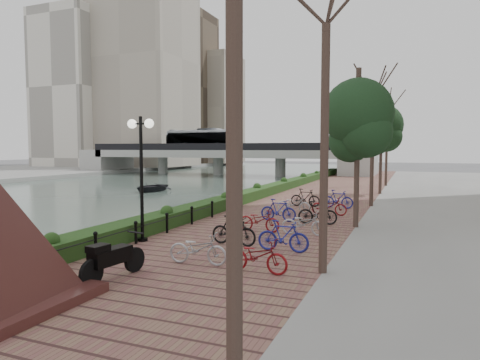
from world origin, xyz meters
The scene contains 13 objects.
ground centered at (0.00, 0.00, 0.00)m, with size 220.00×220.00×0.00m, color #59595B.
river_water centered at (-15.00, 25.00, 0.01)m, with size 30.00×130.00×0.02m, color #47584F.
promenade centered at (4.00, 17.50, 0.25)m, with size 8.00×75.00×0.50m, color brown.
hedge centered at (0.60, 20.00, 0.80)m, with size 1.10×56.00×0.60m, color #1A3B15.
chain_fence centered at (1.40, 2.00, 0.85)m, with size 0.10×14.10×0.70m.
lamppost centered at (1.37, 3.43, 3.68)m, with size 1.02×0.32×4.36m.
motorcycle centered at (3.28, -0.52, 1.05)m, with size 0.55×1.76×1.10m, color black, non-canonical shape.
pedestrian centered at (4.00, 5.28, 1.27)m, with size 0.56×0.37×1.53m, color brown.
bicycle_parking centered at (5.50, 7.72, 0.97)m, with size 2.40×14.69×1.00m.
street_trees centered at (8.00, 12.68, 3.69)m, with size 3.20×37.12×6.80m.
bridge centered at (-15.48, 45.00, 3.37)m, with size 36.00×10.77×6.50m.
boat centered at (-10.83, 22.12, 0.40)m, with size 2.65×3.71×0.77m, color black.
far_buildings centered at (-41.66, 65.91, 16.12)m, with size 35.00×38.00×38.00m.
Camera 1 is at (10.12, -9.04, 3.77)m, focal length 32.00 mm.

